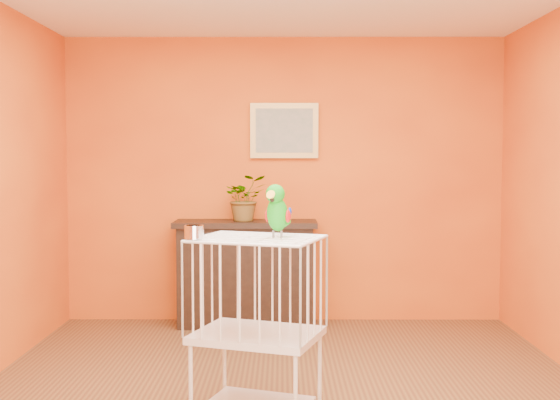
{
  "coord_description": "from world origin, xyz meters",
  "views": [
    {
      "loc": [
        -0.02,
        -4.19,
        1.51
      ],
      "look_at": [
        -0.03,
        -0.18,
        1.26
      ],
      "focal_mm": 45.0,
      "sensor_mm": 36.0,
      "label": 1
    }
  ],
  "objects": [
    {
      "name": "room_shell",
      "position": [
        0.0,
        0.0,
        1.58
      ],
      "size": [
        4.5,
        4.5,
        4.5
      ],
      "color": "orange",
      "rests_on": "ground"
    },
    {
      "name": "console_cabinet",
      "position": [
        -0.35,
        2.03,
        0.47
      ],
      "size": [
        1.27,
        0.46,
        0.94
      ],
      "color": "black",
      "rests_on": "ground"
    },
    {
      "name": "potted_plant",
      "position": [
        -0.35,
        1.99,
        1.1
      ],
      "size": [
        0.48,
        0.5,
        0.32
      ],
      "primitive_type": "imported",
      "rotation": [
        0.0,
        0.0,
        0.3
      ],
      "color": "#26722D",
      "rests_on": "console_cabinet"
    },
    {
      "name": "framed_picture",
      "position": [
        0.0,
        2.22,
        1.75
      ],
      "size": [
        0.62,
        0.04,
        0.5
      ],
      "color": "#A67C3B",
      "rests_on": "room_shell"
    },
    {
      "name": "birdcage",
      "position": [
        -0.16,
        -0.24,
        0.55
      ],
      "size": [
        0.81,
        0.71,
        1.05
      ],
      "rotation": [
        0.0,
        0.0,
        -0.33
      ],
      "color": "silver",
      "rests_on": "ground"
    },
    {
      "name": "feed_cup",
      "position": [
        -0.51,
        -0.34,
        1.09
      ],
      "size": [
        0.11,
        0.11,
        0.08
      ],
      "primitive_type": "cylinder",
      "color": "silver",
      "rests_on": "birdcage"
    },
    {
      "name": "parrot",
      "position": [
        -0.05,
        -0.24,
        1.21
      ],
      "size": [
        0.17,
        0.28,
        0.31
      ],
      "rotation": [
        0.0,
        0.0,
        -0.34
      ],
      "color": "#59544C",
      "rests_on": "birdcage"
    }
  ]
}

